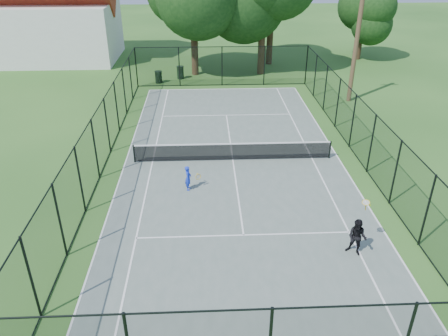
{
  "coord_description": "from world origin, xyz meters",
  "views": [
    {
      "loc": [
        -1.39,
        -19.96,
        10.2
      ],
      "look_at": [
        -0.6,
        -3.0,
        1.2
      ],
      "focal_mm": 35.0,
      "sensor_mm": 36.0,
      "label": 1
    }
  ],
  "objects_px": {
    "utility_pole": "(356,46)",
    "player_blue": "(188,178)",
    "tennis_net": "(233,151)",
    "trash_bin_left": "(159,77)",
    "trash_bin_right": "(180,72)",
    "player_black": "(357,237)"
  },
  "relations": [
    {
      "from": "trash_bin_right",
      "to": "utility_pole",
      "type": "relative_size",
      "value": 0.14
    },
    {
      "from": "player_blue",
      "to": "utility_pole",
      "type": "bearing_deg",
      "value": 47.19
    },
    {
      "from": "tennis_net",
      "to": "player_black",
      "type": "relative_size",
      "value": 4.98
    },
    {
      "from": "trash_bin_left",
      "to": "player_black",
      "type": "distance_m",
      "value": 23.34
    },
    {
      "from": "utility_pole",
      "to": "trash_bin_right",
      "type": "bearing_deg",
      "value": 153.61
    },
    {
      "from": "tennis_net",
      "to": "utility_pole",
      "type": "xyz_separation_m",
      "value": [
        8.76,
        9.0,
        3.23
      ]
    },
    {
      "from": "tennis_net",
      "to": "player_black",
      "type": "distance_m",
      "value": 8.62
    },
    {
      "from": "player_black",
      "to": "utility_pole",
      "type": "bearing_deg",
      "value": 73.81
    },
    {
      "from": "trash_bin_left",
      "to": "player_black",
      "type": "xyz_separation_m",
      "value": [
        8.88,
        -21.58,
        0.31
      ]
    },
    {
      "from": "trash_bin_left",
      "to": "player_blue",
      "type": "relative_size",
      "value": 0.8
    },
    {
      "from": "trash_bin_right",
      "to": "player_black",
      "type": "relative_size",
      "value": 0.5
    },
    {
      "from": "trash_bin_right",
      "to": "player_black",
      "type": "height_order",
      "value": "player_black"
    },
    {
      "from": "tennis_net",
      "to": "player_blue",
      "type": "height_order",
      "value": "player_blue"
    },
    {
      "from": "trash_bin_right",
      "to": "utility_pole",
      "type": "bearing_deg",
      "value": -26.39
    },
    {
      "from": "utility_pole",
      "to": "player_blue",
      "type": "height_order",
      "value": "utility_pole"
    },
    {
      "from": "player_blue",
      "to": "player_black",
      "type": "relative_size",
      "value": 0.58
    },
    {
      "from": "trash_bin_left",
      "to": "player_blue",
      "type": "distance_m",
      "value": 16.96
    },
    {
      "from": "utility_pole",
      "to": "player_blue",
      "type": "xyz_separation_m",
      "value": [
        -10.95,
        -11.83,
        -3.16
      ]
    },
    {
      "from": "trash_bin_left",
      "to": "trash_bin_right",
      "type": "distance_m",
      "value": 1.98
    },
    {
      "from": "trash_bin_right",
      "to": "player_blue",
      "type": "distance_m",
      "value": 17.84
    },
    {
      "from": "trash_bin_left",
      "to": "player_black",
      "type": "relative_size",
      "value": 0.46
    },
    {
      "from": "tennis_net",
      "to": "trash_bin_left",
      "type": "height_order",
      "value": "tennis_net"
    }
  ]
}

